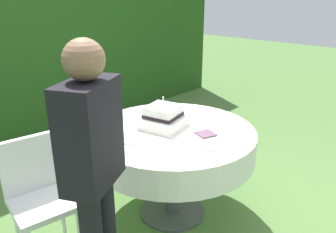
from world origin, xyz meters
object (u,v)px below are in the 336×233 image
serving_plate_near (208,147)px  garden_chair (39,189)px  cake_table (173,143)px  wedding_cake (163,117)px  napkin_stack (206,134)px  serving_plate_far (130,140)px  standing_person (94,170)px

serving_plate_near → garden_chair: 1.19m
cake_table → wedding_cake: size_ratio=3.46×
wedding_cake → napkin_stack: wedding_cake is taller
wedding_cake → cake_table: bearing=-82.2°
serving_plate_far → garden_chair: size_ratio=0.16×
cake_table → serving_plate_far: (-0.37, 0.09, 0.12)m
cake_table → garden_chair: 1.04m
wedding_cake → serving_plate_far: (-0.35, -0.00, -0.08)m
serving_plate_near → serving_plate_far: bearing=121.0°
napkin_stack → serving_plate_near: bearing=-138.9°
cake_table → wedding_cake: 0.22m
cake_table → serving_plate_near: size_ratio=10.17×
cake_table → serving_plate_far: size_ratio=8.89×
wedding_cake → serving_plate_near: bearing=-97.2°
cake_table → serving_plate_near: bearing=-100.6°
serving_plate_far → garden_chair: 0.70m
serving_plate_far → garden_chair: (-0.60, 0.26, -0.24)m
standing_person → wedding_cake: bearing=22.3°
garden_chair → serving_plate_near: bearing=-39.6°
standing_person → serving_plate_far: bearing=33.3°
garden_chair → napkin_stack: bearing=-29.3°
serving_plate_near → serving_plate_far: size_ratio=0.87×
cake_table → standing_person: size_ratio=0.81×
garden_chair → standing_person: (0.02, -0.64, 0.39)m
serving_plate_far → wedding_cake: bearing=0.2°
serving_plate_far → napkin_stack: same height
cake_table → garden_chair: garden_chair is taller
serving_plate_near → garden_chair: bearing=140.4°
serving_plate_near → serving_plate_far: same height
cake_table → serving_plate_near: serving_plate_near is taller
serving_plate_far → napkin_stack: 0.57m
garden_chair → standing_person: bearing=-88.3°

